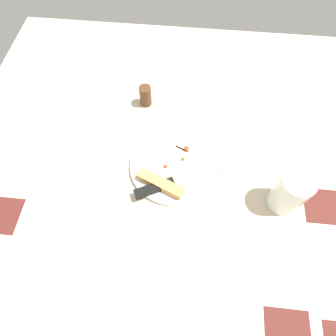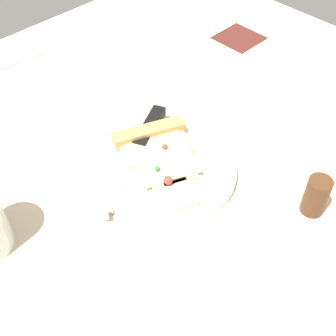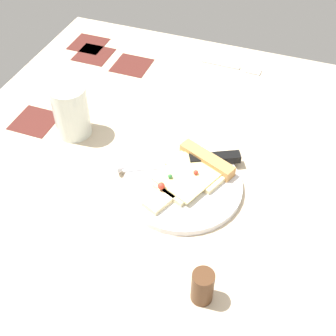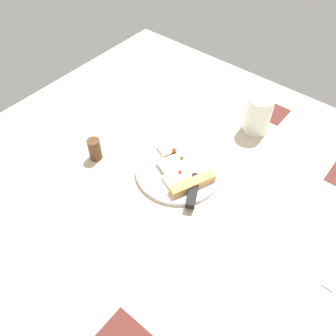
% 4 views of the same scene
% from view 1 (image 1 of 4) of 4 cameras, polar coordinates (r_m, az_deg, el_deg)
% --- Properties ---
extents(ground_plane, '(1.10, 1.10, 0.03)m').
position_cam_1_polar(ground_plane, '(0.75, -1.70, 1.18)').
color(ground_plane, '#C6B293').
rests_on(ground_plane, ground).
extents(plate, '(0.22, 0.22, 0.01)m').
position_cam_1_polar(plate, '(0.73, 1.18, 0.62)').
color(plate, silver).
rests_on(plate, ground_plane).
extents(pizza_slice, '(0.19, 0.15, 0.03)m').
position_cam_1_polar(pizza_slice, '(0.70, 0.22, -0.42)').
color(pizza_slice, beige).
rests_on(pizza_slice, plate).
extents(knife, '(0.13, 0.22, 0.02)m').
position_cam_1_polar(knife, '(0.69, 0.85, -2.93)').
color(knife, silver).
rests_on(knife, plate).
extents(drinking_glass, '(0.07, 0.07, 0.11)m').
position_cam_1_polar(drinking_glass, '(0.69, 23.40, -4.60)').
color(drinking_glass, silver).
rests_on(drinking_glass, ground_plane).
extents(pepper_shaker, '(0.03, 0.03, 0.06)m').
position_cam_1_polar(pepper_shaker, '(0.83, -4.58, 14.34)').
color(pepper_shaker, '#4C2D19').
rests_on(pepper_shaker, ground_plane).
extents(napkin, '(0.14, 0.14, 0.00)m').
position_cam_1_polar(napkin, '(0.94, -26.42, 10.99)').
color(napkin, beige).
rests_on(napkin, ground_plane).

